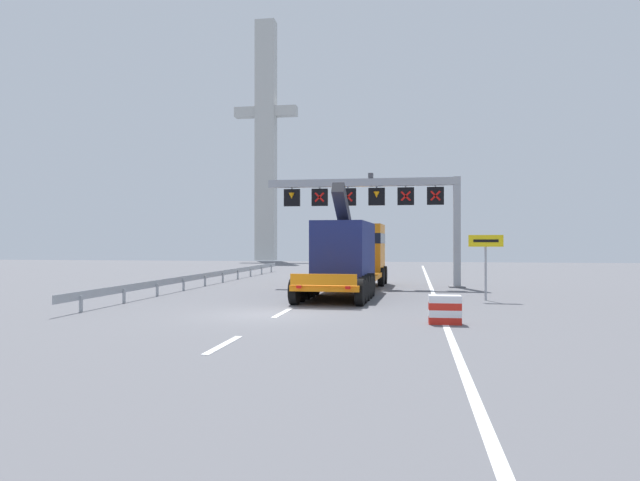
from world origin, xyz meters
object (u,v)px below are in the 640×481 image
(heavy_haul_truck_orange, at_px, (352,253))
(crash_barrier_striped, at_px, (445,310))
(bridge_pylon_distant, at_px, (266,138))
(exit_sign_yellow, at_px, (486,251))
(overhead_lane_gantry, at_px, (383,199))

(heavy_haul_truck_orange, bearing_deg, crash_barrier_striped, -70.72)
(bridge_pylon_distant, bearing_deg, exit_sign_yellow, -65.78)
(heavy_haul_truck_orange, xyz_separation_m, crash_barrier_striped, (4.21, -12.03, -1.54))
(crash_barrier_striped, bearing_deg, heavy_haul_truck_orange, 109.28)
(overhead_lane_gantry, bearing_deg, exit_sign_yellow, -55.88)
(overhead_lane_gantry, height_order, bridge_pylon_distant, bridge_pylon_distant)
(crash_barrier_striped, xyz_separation_m, bridge_pylon_distant, (-21.73, 60.89, 17.01))
(exit_sign_yellow, relative_size, bridge_pylon_distant, 0.08)
(heavy_haul_truck_orange, relative_size, exit_sign_yellow, 4.89)
(overhead_lane_gantry, bearing_deg, heavy_haul_truck_orange, -116.59)
(exit_sign_yellow, bearing_deg, crash_barrier_striped, -105.72)
(heavy_haul_truck_orange, relative_size, bridge_pylon_distant, 0.41)
(overhead_lane_gantry, xyz_separation_m, heavy_haul_truck_orange, (-1.48, -2.96, -3.11))
(heavy_haul_truck_orange, bearing_deg, exit_sign_yellow, -33.81)
(overhead_lane_gantry, relative_size, heavy_haul_truck_orange, 0.81)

